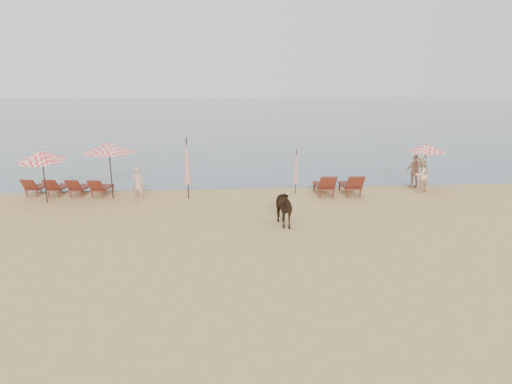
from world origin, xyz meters
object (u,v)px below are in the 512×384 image
(beachgoer_left, at_px, (138,184))
(umbrella_closed_right, at_px, (296,166))
(lounger_cluster_left, at_px, (68,187))
(umbrella_open_left_a, at_px, (109,147))
(cow, at_px, (280,207))
(umbrella_open_right, at_px, (427,148))
(beachgoer_right_b, at_px, (415,172))
(umbrella_open_left_b, at_px, (42,156))
(beachgoer_right_a, at_px, (421,175))
(umbrella_closed_left, at_px, (187,161))
(lounger_cluster_right, at_px, (338,185))

(beachgoer_left, bearing_deg, umbrella_closed_right, -160.43)
(lounger_cluster_left, distance_m, umbrella_open_left_a, 2.87)
(umbrella_closed_right, bearing_deg, cow, -106.38)
(lounger_cluster_left, relative_size, beachgoer_left, 2.49)
(umbrella_open_right, xyz_separation_m, beachgoer_right_b, (-0.44, 0.01, -1.10))
(umbrella_open_left_b, height_order, beachgoer_right_a, umbrella_open_left_b)
(beachgoer_left, bearing_deg, beachgoer_right_a, -164.35)
(cow, height_order, beachgoer_left, beachgoer_left)
(beachgoer_right_a, bearing_deg, umbrella_open_right, -154.25)
(umbrella_closed_left, xyz_separation_m, beachgoer_right_a, (10.35, 0.26, -0.81))
(umbrella_closed_right, bearing_deg, lounger_cluster_right, -14.64)
(cow, xyz_separation_m, beachgoer_right_b, (6.99, 4.91, 0.13))
(umbrella_open_right, distance_m, cow, 8.99)
(umbrella_open_left_a, bearing_deg, beachgoer_right_a, -1.44)
(lounger_cluster_right, height_order, umbrella_open_right, umbrella_open_right)
(beachgoer_left, bearing_deg, cow, 159.77)
(umbrella_closed_left, height_order, beachgoer_right_a, umbrella_closed_left)
(lounger_cluster_left, height_order, beachgoer_right_b, beachgoer_right_b)
(lounger_cluster_left, xyz_separation_m, umbrella_open_right, (16.16, 0.10, 1.50))
(umbrella_open_left_b, bearing_deg, beachgoer_right_b, -20.23)
(umbrella_closed_right, height_order, cow, umbrella_closed_right)
(beachgoer_left, relative_size, beachgoer_right_b, 0.94)
(umbrella_closed_right, relative_size, beachgoer_left, 1.35)
(lounger_cluster_right, relative_size, beachgoer_right_a, 1.21)
(lounger_cluster_left, bearing_deg, lounger_cluster_right, 3.56)
(lounger_cluster_left, bearing_deg, umbrella_open_left_b, -102.32)
(lounger_cluster_left, xyz_separation_m, umbrella_open_left_b, (-0.45, -1.21, 1.59))
(umbrella_open_right, bearing_deg, beachgoer_right_b, -168.37)
(beachgoer_right_a, bearing_deg, beachgoer_left, -26.59)
(beachgoer_right_b, bearing_deg, umbrella_open_left_a, 2.90)
(umbrella_closed_right, bearing_deg, umbrella_closed_left, -174.47)
(umbrella_closed_left, bearing_deg, umbrella_closed_right, 5.53)
(umbrella_open_left_a, height_order, umbrella_open_left_b, umbrella_open_left_a)
(lounger_cluster_left, relative_size, umbrella_closed_left, 1.41)
(umbrella_closed_left, distance_m, beachgoer_left, 2.22)
(umbrella_open_right, height_order, cow, umbrella_open_right)
(umbrella_open_left_a, bearing_deg, lounger_cluster_right, -2.86)
(umbrella_closed_right, relative_size, beachgoer_right_a, 1.26)
(lounger_cluster_right, relative_size, umbrella_open_right, 0.91)
(lounger_cluster_right, bearing_deg, lounger_cluster_left, 176.67)
(umbrella_open_left_b, relative_size, umbrella_open_right, 1.09)
(beachgoer_left, bearing_deg, umbrella_open_left_b, 12.57)
(umbrella_open_right, bearing_deg, umbrella_open_left_a, -163.00)
(lounger_cluster_left, bearing_deg, beachgoer_right_b, 8.44)
(lounger_cluster_left, xyz_separation_m, beachgoer_right_b, (15.72, 0.12, 0.40))
(umbrella_open_left_b, distance_m, beachgoer_right_b, 16.27)
(umbrella_closed_left, bearing_deg, umbrella_open_right, 5.30)
(umbrella_closed_left, height_order, cow, umbrella_closed_left)
(umbrella_open_left_b, distance_m, cow, 9.94)
(umbrella_open_left_a, distance_m, umbrella_closed_right, 7.98)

